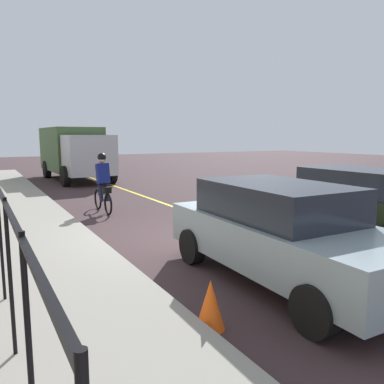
{
  "coord_description": "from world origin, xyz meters",
  "views": [
    {
      "loc": [
        -7.51,
        4.01,
        2.32
      ],
      "look_at": [
        0.37,
        -0.45,
        1.0
      ],
      "focal_mm": 35.8,
      "sensor_mm": 36.0,
      "label": 1
    }
  ],
  "objects": [
    {
      "name": "traffic_cone_near",
      "position": [
        -3.81,
        1.66,
        0.31
      ],
      "size": [
        0.36,
        0.36,
        0.62
      ],
      "primitive_type": "cone",
      "color": "#FB5813",
      "rests_on": "ground"
    },
    {
      "name": "cyclist_lead",
      "position": [
        3.87,
        0.69,
        0.91
      ],
      "size": [
        1.71,
        0.36,
        1.83
      ],
      "rotation": [
        0.0,
        0.0,
        0.01
      ],
      "color": "black",
      "rests_on": "ground"
    },
    {
      "name": "patrol_sedan",
      "position": [
        -1.66,
        -3.69,
        0.82
      ],
      "size": [
        4.44,
        2.0,
        1.58
      ],
      "rotation": [
        0.0,
        0.0,
        0.02
      ],
      "color": "black",
      "rests_on": "ground"
    },
    {
      "name": "lane_line_centre",
      "position": [
        0.0,
        -1.6,
        0.0
      ],
      "size": [
        36.0,
        0.12,
        0.01
      ],
      "primitive_type": "cube",
      "color": "yellow",
      "rests_on": "ground"
    },
    {
      "name": "sidewalk",
      "position": [
        0.0,
        3.4,
        0.07
      ],
      "size": [
        40.0,
        3.2,
        0.15
      ],
      "primitive_type": "cube",
      "color": "gray",
      "rests_on": "ground"
    },
    {
      "name": "ground_plane",
      "position": [
        0.0,
        0.0,
        0.0
      ],
      "size": [
        80.0,
        80.0,
        0.0
      ],
      "primitive_type": "plane",
      "color": "#39292C"
    },
    {
      "name": "parked_sedan_rear",
      "position": [
        -3.04,
        -0.16,
        0.82
      ],
      "size": [
        4.43,
        1.99,
        1.58
      ],
      "rotation": [
        0.0,
        0.0,
        3.12
      ],
      "color": "#899BA4",
      "rests_on": "ground"
    },
    {
      "name": "box_truck_background",
      "position": [
        13.35,
        -0.61,
        1.55
      ],
      "size": [
        6.78,
        2.71,
        2.78
      ],
      "rotation": [
        0.0,
        0.0,
        3.17
      ],
      "color": "#3D5A30",
      "rests_on": "ground"
    }
  ]
}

